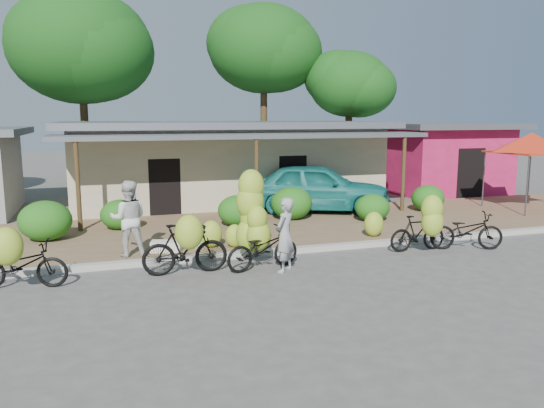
{
  "coord_description": "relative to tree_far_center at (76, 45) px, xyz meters",
  "views": [
    {
      "loc": [
        -4.99,
        -10.71,
        3.55
      ],
      "look_at": [
        -0.54,
        2.82,
        1.2
      ],
      "focal_mm": 35.0,
      "sensor_mm": 36.0,
      "label": 1
    }
  ],
  "objects": [
    {
      "name": "bystander",
      "position": [
        1.34,
        -13.51,
        -5.76
      ],
      "size": [
        1.0,
        0.82,
        1.89
      ],
      "primitive_type": "imported",
      "rotation": [
        0.0,
        0.0,
        3.02
      ],
      "color": "silver",
      "rests_on": "sidewalk"
    },
    {
      "name": "shop_main",
      "position": [
        5.69,
        -5.18,
        -5.11
      ],
      "size": [
        13.0,
        8.5,
        3.35
      ],
      "color": "beige",
      "rests_on": "ground"
    },
    {
      "name": "bike_far_right",
      "position": [
        10.04,
        -15.2,
        -6.32
      ],
      "size": [
        2.06,
        1.28,
        1.02
      ],
      "rotation": [
        0.0,
        0.0,
        1.23
      ],
      "color": "black",
      "rests_on": "ground"
    },
    {
      "name": "loose_banana_c",
      "position": [
        8.2,
        -13.47,
        -6.35
      ],
      "size": [
        0.58,
        0.49,
        0.73
      ],
      "primitive_type": "ellipsoid",
      "color": "#B5C932",
      "rests_on": "sidewalk"
    },
    {
      "name": "hedge_1",
      "position": [
        1.25,
        -10.14,
        -6.25
      ],
      "size": [
        1.18,
        1.06,
        0.92
      ],
      "primitive_type": "ellipsoid",
      "color": "#1E6116",
      "rests_on": "sidewalk"
    },
    {
      "name": "hedge_3",
      "position": [
        6.84,
        -10.28,
        -6.16
      ],
      "size": [
        1.41,
        1.27,
        1.1
      ],
      "primitive_type": "ellipsoid",
      "color": "#1E6116",
      "rests_on": "sidewalk"
    },
    {
      "name": "shop_pink",
      "position": [
        16.19,
        -5.12,
        -5.16
      ],
      "size": [
        6.0,
        6.0,
        3.25
      ],
      "color": "#CE1F59",
      "rests_on": "ground"
    },
    {
      "name": "bike_right",
      "position": [
        8.7,
        -15.15,
        -6.13
      ],
      "size": [
        1.63,
        1.14,
        1.61
      ],
      "rotation": [
        0.0,
        0.0,
        1.55
      ],
      "color": "black",
      "rests_on": "ground"
    },
    {
      "name": "bike_center",
      "position": [
        4.21,
        -15.01,
        -5.93
      ],
      "size": [
        1.98,
        1.35,
        2.32
      ],
      "rotation": [
        0.0,
        0.0,
        1.8
      ],
      "color": "black",
      "rests_on": "ground"
    },
    {
      "name": "vendor",
      "position": [
        4.69,
        -15.63,
        -5.96
      ],
      "size": [
        0.74,
        0.74,
        1.73
      ],
      "primitive_type": "imported",
      "rotation": [
        0.0,
        0.0,
        3.91
      ],
      "color": "#949494",
      "rests_on": "ground"
    },
    {
      "name": "tree_center_right",
      "position": [
        9.0,
        0.5,
        0.31
      ],
      "size": [
        5.78,
        5.71,
        9.32
      ],
      "color": "#49361D",
      "rests_on": "ground"
    },
    {
      "name": "bike_far_left",
      "position": [
        -0.97,
        -15.14,
        -6.24
      ],
      "size": [
        2.0,
        1.42,
        1.44
      ],
      "rotation": [
        0.0,
        0.0,
        1.37
      ],
      "color": "black",
      "rests_on": "ground"
    },
    {
      "name": "tree_far_center",
      "position": [
        0.0,
        0.0,
        0.0
      ],
      "size": [
        6.51,
        6.5,
        9.32
      ],
      "color": "#49361D",
      "rests_on": "ground"
    },
    {
      "name": "hedge_0",
      "position": [
        -0.79,
        -11.07,
        -6.15
      ],
      "size": [
        1.45,
        1.3,
        1.13
      ],
      "primitive_type": "ellipsoid",
      "color": "#1E6116",
      "rests_on": "sidewalk"
    },
    {
      "name": "curb",
      "position": [
        5.69,
        -14.11,
        -6.75
      ],
      "size": [
        60.0,
        0.25,
        0.15
      ],
      "primitive_type": "cube",
      "color": "#A8A399",
      "rests_on": "ground"
    },
    {
      "name": "sack_near",
      "position": [
        3.2,
        -12.95,
        -6.56
      ],
      "size": [
        0.94,
        0.76,
        0.3
      ],
      "primitive_type": "cube",
      "rotation": [
        0.0,
        0.0,
        0.5
      ],
      "color": "white",
      "rests_on": "sidewalk"
    },
    {
      "name": "loose_banana_a",
      "position": [
        3.46,
        -13.28,
        -6.35
      ],
      "size": [
        0.58,
        0.49,
        0.73
      ],
      "primitive_type": "ellipsoid",
      "color": "#B5C932",
      "rests_on": "sidewalk"
    },
    {
      "name": "sidewalk",
      "position": [
        5.69,
        -11.11,
        -6.77
      ],
      "size": [
        60.0,
        6.0,
        0.12
      ],
      "primitive_type": "cube",
      "color": "olive",
      "rests_on": "ground"
    },
    {
      "name": "bike_left",
      "position": [
        2.48,
        -15.2,
        -6.16
      ],
      "size": [
        1.95,
        1.19,
        1.49
      ],
      "rotation": [
        0.0,
        0.0,
        1.57
      ],
      "color": "black",
      "rests_on": "ground"
    },
    {
      "name": "loose_banana_b",
      "position": [
        4.05,
        -13.45,
        -6.4
      ],
      "size": [
        0.49,
        0.42,
        0.62
      ],
      "primitive_type": "ellipsoid",
      "color": "#B5C932",
      "rests_on": "sidewalk"
    },
    {
      "name": "ground",
      "position": [
        5.69,
        -16.11,
        -6.83
      ],
      "size": [
        100.0,
        100.0,
        0.0
      ],
      "primitive_type": "plane",
      "color": "#4F4C49",
      "rests_on": "ground"
    },
    {
      "name": "hedge_4",
      "position": [
        9.28,
        -11.41,
        -6.26
      ],
      "size": [
        1.16,
        1.05,
        0.91
      ],
      "primitive_type": "ellipsoid",
      "color": "#1E6116",
      "rests_on": "sidewalk"
    },
    {
      "name": "sack_far",
      "position": [
        2.25,
        -13.38,
        -6.57
      ],
      "size": [
        0.83,
        0.57,
        0.28
      ],
      "primitive_type": "cube",
      "rotation": [
        0.0,
        0.0,
        -0.28
      ],
      "color": "white",
      "rests_on": "sidewalk"
    },
    {
      "name": "red_canopy",
      "position": [
        15.92,
        -11.17,
        -4.22
      ],
      "size": [
        3.5,
        3.5,
        2.86
      ],
      "color": "#59595E",
      "rests_on": "sidewalk"
    },
    {
      "name": "teal_van",
      "position": [
        8.27,
        -9.11,
        -5.82
      ],
      "size": [
        5.6,
        4.07,
        1.77
      ],
      "primitive_type": "imported",
      "rotation": [
        0.0,
        0.0,
        1.14
      ],
      "color": "#1A7873",
      "rests_on": "sidewalk"
    },
    {
      "name": "hedge_2",
      "position": [
        4.83,
        -10.74,
        -6.22
      ],
      "size": [
        1.25,
        1.13,
        0.98
      ],
      "primitive_type": "ellipsoid",
      "color": "#1E6116",
      "rests_on": "sidewalk"
    },
    {
      "name": "tree_near_right",
      "position": [
        13.0,
        -1.5,
        -1.53
      ],
      "size": [
        4.37,
        4.18,
        6.93
      ],
      "color": "#49361D",
      "rests_on": "ground"
    },
    {
      "name": "hedge_5",
      "position": [
        12.15,
        -10.35,
        -6.23
      ],
      "size": [
        1.23,
        1.11,
        0.96
      ],
      "primitive_type": "ellipsoid",
      "color": "#1E6116",
      "rests_on": "sidewalk"
    }
  ]
}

